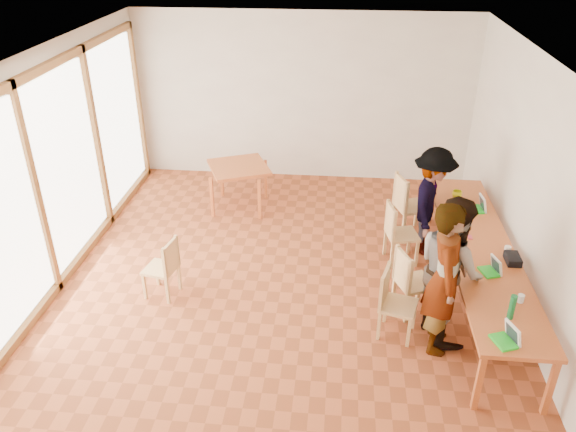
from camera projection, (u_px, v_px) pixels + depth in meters
ground at (278, 302)px, 7.21m from camera, size 8.00×8.00×0.00m
wall_back at (303, 98)px, 9.99m from camera, size 6.00×0.10×3.00m
wall_right at (545, 210)px, 6.24m from camera, size 0.10×8.00×3.00m
window_wall at (33, 187)px, 6.75m from camera, size 0.10×8.00×3.00m
ceiling at (276, 66)px, 5.77m from camera, size 6.00×8.00×0.04m
communal_table at (480, 250)px, 7.01m from camera, size 0.80×4.00×0.75m
side_table at (239, 170)px, 9.25m from camera, size 0.90×0.90×0.75m
chair_near at (391, 296)px, 6.46m from camera, size 0.49×0.49×0.46m
chair_mid at (409, 276)px, 6.78m from camera, size 0.54×0.54×0.47m
chair_far at (396, 227)px, 7.82m from camera, size 0.49×0.49×0.47m
chair_empty at (406, 199)px, 8.46m from camera, size 0.58×0.58×0.52m
chair_spare at (166, 263)px, 7.11m from camera, size 0.45×0.45×0.44m
person_near at (445, 278)px, 6.10m from camera, size 0.51×0.71×1.82m
person_mid at (450, 268)px, 6.31m from camera, size 0.90×1.02×1.77m
person_far at (431, 202)px, 7.93m from camera, size 0.87×1.17×1.61m
laptop_near at (508, 337)px, 5.41m from camera, size 0.28×0.30×0.21m
laptop_mid at (492, 269)px, 6.46m from camera, size 0.26×0.27×0.19m
laptop_far at (479, 206)px, 7.81m from camera, size 0.24×0.27×0.22m
yellow_mug at (457, 194)px, 8.15m from camera, size 0.18×0.18×0.11m
green_bottle at (512, 307)px, 5.69m from camera, size 0.07×0.07×0.28m
clear_glass at (521, 298)px, 5.97m from camera, size 0.07×0.07×0.09m
condiment_cup at (508, 249)px, 6.88m from camera, size 0.08×0.08×0.06m
pink_phone at (470, 237)px, 7.17m from camera, size 0.05×0.10×0.01m
black_pouch at (513, 259)px, 6.65m from camera, size 0.16×0.26×0.09m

